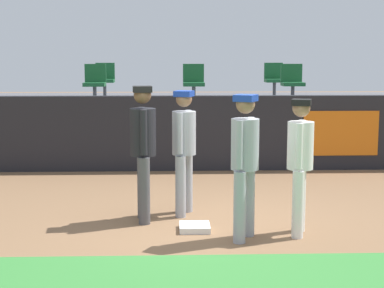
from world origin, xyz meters
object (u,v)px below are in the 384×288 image
(player_fielder_home, at_px, (301,157))
(player_runner_visitor, at_px, (245,157))
(first_base, at_px, (195,227))
(player_coach_visitor, at_px, (184,144))
(seat_front_center, at_px, (194,81))
(seat_front_left, at_px, (95,81))
(seat_back_left, at_px, (105,78))
(player_umpire, at_px, (143,144))
(seat_back_right, at_px, (274,78))
(seat_front_right, at_px, (292,81))

(player_fielder_home, height_order, player_runner_visitor, player_runner_visitor)
(first_base, distance_m, player_fielder_home, 1.66)
(first_base, bearing_deg, player_coach_visitor, 98.27)
(player_coach_visitor, distance_m, seat_front_center, 4.91)
(player_fielder_home, bearing_deg, seat_front_left, -134.11)
(player_runner_visitor, bearing_deg, seat_front_center, -148.96)
(player_fielder_home, xyz_separation_m, seat_back_left, (-3.27, 7.69, 0.71))
(first_base, distance_m, player_umpire, 1.34)
(player_umpire, height_order, seat_front_center, seat_front_center)
(first_base, distance_m, seat_back_right, 8.00)
(player_umpire, bearing_deg, first_base, 48.36)
(seat_back_left, xyz_separation_m, seat_front_left, (-0.02, -1.80, -0.00))
(seat_front_left, relative_size, seat_front_right, 1.00)
(first_base, relative_size, seat_back_left, 0.48)
(player_umpire, xyz_separation_m, seat_back_right, (2.97, 6.98, 0.63))
(first_base, xyz_separation_m, seat_back_left, (-1.94, 7.48, 1.68))
(seat_front_left, distance_m, seat_front_center, 2.16)
(seat_back_right, bearing_deg, player_coach_visitor, -109.83)
(first_base, xyz_separation_m, player_umpire, (-0.69, 0.50, 1.04))
(player_umpire, height_order, seat_back_left, seat_back_left)
(player_runner_visitor, bearing_deg, seat_front_left, -129.89)
(first_base, relative_size, player_fielder_home, 0.23)
(player_fielder_home, distance_m, player_umpire, 2.14)
(player_coach_visitor, height_order, seat_back_right, seat_back_right)
(player_coach_visitor, distance_m, player_umpire, 0.66)
(player_fielder_home, relative_size, player_runner_visitor, 0.96)
(seat_back_right, bearing_deg, player_umpire, -113.03)
(player_runner_visitor, distance_m, player_coach_visitor, 1.42)
(player_coach_visitor, height_order, seat_front_center, seat_front_center)
(player_fielder_home, xyz_separation_m, seat_front_left, (-3.29, 5.89, 0.71))
(seat_back_right, bearing_deg, seat_back_left, 180.00)
(player_coach_visitor, xyz_separation_m, seat_front_left, (-1.84, 4.85, 0.68))
(seat_front_right, relative_size, seat_front_center, 1.00)
(player_runner_visitor, relative_size, seat_front_left, 2.15)
(player_umpire, relative_size, seat_back_right, 2.22)
(seat_back_left, height_order, seat_back_right, same)
(player_umpire, xyz_separation_m, seat_front_right, (3.07, 5.18, 0.63))
(player_fielder_home, height_order, seat_back_right, seat_back_right)
(player_umpire, relative_size, seat_front_right, 2.22)
(seat_front_left, bearing_deg, first_base, -70.94)
(first_base, relative_size, seat_front_left, 0.48)
(player_runner_visitor, xyz_separation_m, seat_front_right, (1.78, 6.08, 0.67))
(first_base, relative_size, seat_front_right, 0.48)
(player_fielder_home, height_order, seat_front_center, seat_front_center)
(first_base, distance_m, player_runner_visitor, 1.24)
(seat_back_left, bearing_deg, player_umpire, -79.83)
(player_fielder_home, xyz_separation_m, player_runner_visitor, (-0.73, -0.19, 0.04))
(seat_front_right, xyz_separation_m, seat_front_center, (-2.18, -0.00, -0.00))
(player_coach_visitor, bearing_deg, first_base, 27.66)
(player_runner_visitor, bearing_deg, seat_back_left, -134.89)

